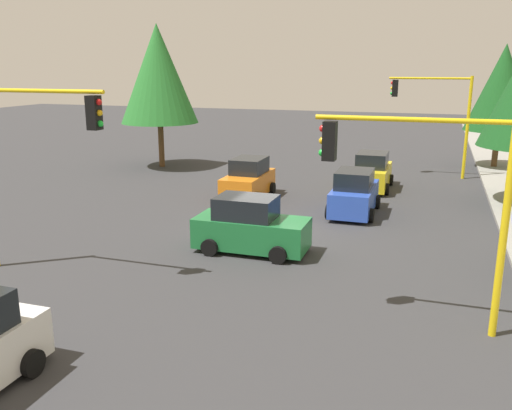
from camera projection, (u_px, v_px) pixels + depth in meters
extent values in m
plane|color=#353538|center=(269.00, 235.00, 20.97)|extent=(120.00, 120.00, 0.00)
cylinder|color=yellow|center=(37.00, 91.00, 15.66)|extent=(0.12, 4.50, 0.12)
cube|color=black|center=(94.00, 113.00, 15.22)|extent=(0.36, 0.32, 0.96)
sphere|color=red|center=(99.00, 102.00, 15.09)|extent=(0.18, 0.18, 0.18)
sphere|color=yellow|center=(99.00, 113.00, 15.17)|extent=(0.18, 0.18, 0.18)
sphere|color=green|center=(100.00, 124.00, 15.24)|extent=(0.18, 0.18, 0.18)
cylinder|color=yellow|center=(504.00, 231.00, 12.51)|extent=(0.18, 0.18, 5.30)
cylinder|color=yellow|center=(411.00, 120.00, 12.58)|extent=(0.12, 4.50, 0.12)
cube|color=black|center=(330.00, 141.00, 13.30)|extent=(0.36, 0.32, 0.96)
sphere|color=red|center=(323.00, 129.00, 13.28)|extent=(0.18, 0.18, 0.18)
sphere|color=yellow|center=(322.00, 141.00, 13.35)|extent=(0.18, 0.18, 0.18)
sphere|color=green|center=(322.00, 153.00, 13.43)|extent=(0.18, 0.18, 0.18)
cylinder|color=yellow|center=(467.00, 128.00, 30.83)|extent=(0.18, 0.18, 5.84)
cylinder|color=yellow|center=(430.00, 78.00, 30.82)|extent=(0.12, 4.50, 0.12)
cube|color=black|center=(395.00, 88.00, 31.55)|extent=(0.36, 0.32, 0.96)
sphere|color=red|center=(392.00, 83.00, 31.53)|extent=(0.18, 0.18, 0.18)
sphere|color=yellow|center=(392.00, 88.00, 31.60)|extent=(0.18, 0.18, 0.18)
sphere|color=green|center=(392.00, 93.00, 31.68)|extent=(0.18, 0.18, 0.18)
cylinder|color=brown|center=(161.00, 143.00, 34.99)|extent=(0.36, 0.36, 3.05)
cone|color=#28752D|center=(158.00, 74.00, 33.90)|extent=(4.87, 4.87, 6.09)
cylinder|color=brown|center=(496.00, 148.00, 34.29)|extent=(0.36, 0.36, 2.64)
cone|color=#19511E|center=(502.00, 88.00, 33.36)|extent=(4.22, 4.22, 5.27)
cube|color=#1E7238|center=(252.00, 233.00, 18.98)|extent=(1.69, 3.95, 1.05)
cube|color=black|center=(246.00, 207.00, 18.81)|extent=(1.49, 2.05, 0.76)
cylinder|color=black|center=(292.00, 239.00, 19.53)|extent=(0.20, 0.60, 0.60)
cylinder|color=black|center=(278.00, 255.00, 17.87)|extent=(0.20, 0.60, 0.60)
cylinder|color=black|center=(229.00, 233.00, 20.28)|extent=(0.20, 0.60, 0.60)
cylinder|color=black|center=(209.00, 248.00, 18.62)|extent=(0.20, 0.60, 0.60)
cylinder|color=black|center=(33.00, 363.00, 11.36)|extent=(0.60, 0.20, 0.60)
cube|color=orange|center=(248.00, 184.00, 26.76)|extent=(3.82, 1.68, 1.05)
cube|color=black|center=(249.00, 166.00, 26.71)|extent=(1.99, 1.48, 0.76)
cylinder|color=black|center=(258.00, 199.00, 25.49)|extent=(0.60, 0.20, 0.60)
cylinder|color=black|center=(222.00, 196.00, 26.04)|extent=(0.60, 0.20, 0.60)
cylinder|color=black|center=(272.00, 188.00, 27.67)|extent=(0.60, 0.20, 0.60)
cylinder|color=black|center=(239.00, 186.00, 28.22)|extent=(0.60, 0.20, 0.60)
cube|color=blue|center=(354.00, 198.00, 23.94)|extent=(3.96, 1.70, 1.05)
cube|color=black|center=(355.00, 179.00, 23.53)|extent=(2.06, 1.49, 0.76)
cylinder|color=black|center=(338.00, 199.00, 25.44)|extent=(0.60, 0.20, 0.60)
cylinder|color=black|center=(378.00, 202.00, 24.88)|extent=(0.60, 0.20, 0.60)
cylinder|color=black|center=(328.00, 212.00, 23.18)|extent=(0.60, 0.20, 0.60)
cylinder|color=black|center=(371.00, 215.00, 22.63)|extent=(0.60, 0.20, 0.60)
cube|color=yellow|center=(372.00, 176.00, 28.76)|extent=(3.98, 1.72, 1.05)
cube|color=black|center=(372.00, 160.00, 28.35)|extent=(2.07, 1.52, 0.76)
cylinder|color=black|center=(357.00, 178.00, 30.27)|extent=(0.60, 0.20, 0.60)
cylinder|color=black|center=(391.00, 180.00, 29.71)|extent=(0.60, 0.20, 0.60)
cylinder|color=black|center=(351.00, 187.00, 28.00)|extent=(0.60, 0.20, 0.60)
cylinder|color=black|center=(387.00, 189.00, 27.44)|extent=(0.60, 0.20, 0.60)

